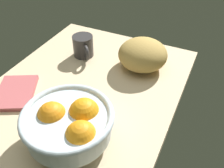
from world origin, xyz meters
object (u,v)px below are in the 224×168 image
object	(u,v)px
bread_loaf	(143,54)
mug	(83,46)
fruit_bowl	(70,123)
napkin_folded	(16,92)

from	to	relation	value
bread_loaf	mug	bearing A→B (deg)	96.53
fruit_bowl	napkin_folded	bearing A→B (deg)	73.34
napkin_folded	bread_loaf	bearing A→B (deg)	-44.68
fruit_bowl	bread_loaf	xyz separation A→B (cm)	(36.70, -4.79, -1.40)
napkin_folded	mug	size ratio (longest dim) A/B	1.57
bread_loaf	napkin_folded	world-z (taller)	bread_loaf
fruit_bowl	napkin_folded	world-z (taller)	fruit_bowl
bread_loaf	napkin_folded	bearing A→B (deg)	135.32
bread_loaf	napkin_folded	size ratio (longest dim) A/B	1.10
napkin_folded	mug	bearing A→B (deg)	-16.00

